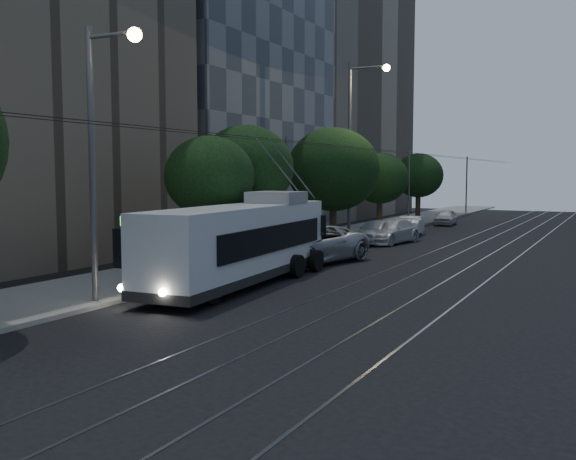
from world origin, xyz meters
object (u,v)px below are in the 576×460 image
Objects in this scene: trolleybus at (243,242)px; car_white_a at (377,231)px; car_white_c at (410,226)px; pickup_silver at (309,244)px; car_white_d at (446,217)px; car_white_b at (390,231)px; streetlamp_far at (356,135)px; streetlamp_near at (101,137)px.

trolleybus reaches higher than car_white_a.
car_white_a is at bearing 86.66° from trolleybus.
car_white_a is 5.51m from car_white_c.
car_white_d is at bearing 101.99° from pickup_silver.
trolleybus is at bearing -82.00° from car_white_a.
streetlamp_far is at bearing -164.62° from car_white_b.
streetlamp_near is (-1.26, -21.66, 4.59)m from car_white_a.
trolleybus is 2.88× the size of car_white_c.
trolleybus reaches higher than pickup_silver.
car_white_b is at bearing 84.97° from streetlamp_near.
car_white_b is 0.46× the size of streetlamp_far.
trolleybus reaches higher than car_white_d.
car_white_b reaches higher than car_white_d.
car_white_a is 0.85m from car_white_b.
streetlamp_near is (-1.46, -37.66, 4.71)m from car_white_d.
car_white_b is at bearing 5.74° from streetlamp_far.
trolleybus is 16.58m from car_white_b.
car_white_a is at bearing -10.44° from streetlamp_far.
car_white_c reaches higher than car_white_d.
car_white_c is 8.12m from streetlamp_far.
car_white_a is 0.88× the size of car_white_b.
streetlamp_near reaches higher than pickup_silver.
streetlamp_far is at bearing 111.55° from pickup_silver.
car_white_a reaches higher than car_white_b.
car_white_a is at bearing 103.09° from pickup_silver.
car_white_c is at bearing 92.55° from car_white_a.
car_white_c is at bearing 85.27° from trolleybus.
car_white_a is 0.50× the size of streetlamp_near.
car_white_a is (-0.43, 16.05, -0.85)m from trolleybus.
pickup_silver reaches higher than car_white_d.
streetlamp_near reaches higher than car_white_d.
car_white_d is at bearing 85.53° from trolleybus.
streetlamp_far is (-1.89, -5.22, 5.92)m from car_white_c.
streetlamp_near is at bearing -86.87° from car_white_a.
trolleybus is 2.32× the size of car_white_b.
car_white_c is at bearing 86.55° from streetlamp_near.
streetlamp_near is (-1.95, -22.16, 4.62)m from car_white_b.
trolleybus is 1.78× the size of pickup_silver.
pickup_silver is 1.75× the size of car_white_d.
car_white_a is 1.17× the size of car_white_d.
car_white_a reaches higher than car_white_d.
streetlamp_near is 0.79× the size of streetlamp_far.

